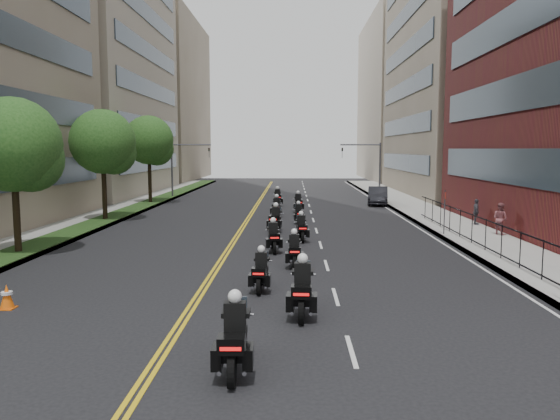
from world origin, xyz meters
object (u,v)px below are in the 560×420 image
at_px(motorcycle_1, 302,292).
at_px(motorcycle_4, 273,238).
at_px(motorcycle_7, 299,215).
at_px(traffic_cone, 7,297).
at_px(pedestrian_c, 476,212).
at_px(motorcycle_5, 301,229).
at_px(motorcycle_0, 235,341).
at_px(motorcycle_3, 294,252).
at_px(motorcycle_9, 298,204).
at_px(pedestrian_b, 500,219).
at_px(motorcycle_8, 277,208).
at_px(motorcycle_2, 261,273).
at_px(motorcycle_6, 276,220).
at_px(motorcycle_10, 278,199).
at_px(parked_sedan, 378,196).

xyz_separation_m(motorcycle_1, motorcycle_4, (-1.23, 10.24, -0.08)).
bearing_deg(motorcycle_7, motorcycle_1, -96.95).
height_order(motorcycle_1, traffic_cone, motorcycle_1).
bearing_deg(pedestrian_c, motorcycle_5, 127.58).
bearing_deg(motorcycle_0, motorcycle_3, 81.65).
distance_m(motorcycle_9, pedestrian_b, 16.56).
distance_m(motorcycle_5, motorcycle_8, 10.54).
distance_m(motorcycle_3, motorcycle_9, 20.19).
bearing_deg(motorcycle_0, traffic_cone, 146.98).
bearing_deg(motorcycle_9, motorcycle_8, -120.81).
bearing_deg(pedestrian_c, motorcycle_0, 161.59).
bearing_deg(motorcycle_2, motorcycle_7, 87.62).
bearing_deg(motorcycle_6, motorcycle_8, 97.93).
relative_size(pedestrian_b, pedestrian_c, 1.11).
height_order(motorcycle_0, motorcycle_6, motorcycle_0).
xyz_separation_m(motorcycle_0, motorcycle_9, (1.73, 31.24, -0.07)).
height_order(motorcycle_2, pedestrian_c, pedestrian_c).
relative_size(motorcycle_5, motorcycle_8, 0.97).
relative_size(motorcycle_10, pedestrian_b, 1.32).
relative_size(motorcycle_1, motorcycle_9, 1.11).
bearing_deg(motorcycle_7, motorcycle_3, -98.06).
bearing_deg(motorcycle_7, motorcycle_4, -104.15).
bearing_deg(motorcycle_8, traffic_cone, -104.86).
relative_size(motorcycle_6, pedestrian_b, 1.33).
bearing_deg(motorcycle_0, motorcycle_1, 67.96).
bearing_deg(parked_sedan, motorcycle_3, -97.28).
xyz_separation_m(motorcycle_3, motorcycle_5, (0.40, 6.52, 0.01)).
relative_size(motorcycle_1, motorcycle_4, 1.13).
distance_m(motorcycle_2, pedestrian_b, 17.61).
distance_m(motorcycle_0, pedestrian_b, 23.18).
relative_size(motorcycle_3, motorcycle_7, 1.07).
bearing_deg(motorcycle_2, motorcycle_8, 92.79).
relative_size(motorcycle_7, motorcycle_10, 0.86).
relative_size(motorcycle_0, motorcycle_5, 1.14).
height_order(motorcycle_1, motorcycle_9, motorcycle_1).
bearing_deg(motorcycle_5, parked_sedan, 65.94).
bearing_deg(pedestrian_c, motorcycle_3, 147.10).
relative_size(motorcycle_1, motorcycle_2, 1.18).
bearing_deg(motorcycle_7, motorcycle_6, -117.30).
bearing_deg(motorcycle_7, motorcycle_9, 83.10).
height_order(motorcycle_7, pedestrian_c, pedestrian_c).
bearing_deg(motorcycle_8, motorcycle_5, -77.40).
relative_size(motorcycle_4, motorcycle_6, 0.94).
bearing_deg(motorcycle_0, parked_sedan, 75.14).
bearing_deg(motorcycle_3, motorcycle_0, -98.11).
xyz_separation_m(motorcycle_6, pedestrian_c, (12.79, 2.46, 0.27)).
distance_m(motorcycle_0, motorcycle_8, 27.98).
height_order(motorcycle_2, pedestrian_b, pedestrian_b).
bearing_deg(motorcycle_10, motorcycle_8, -93.67).
relative_size(motorcycle_2, motorcycle_8, 0.94).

